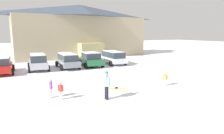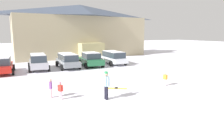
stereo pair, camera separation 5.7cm
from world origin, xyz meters
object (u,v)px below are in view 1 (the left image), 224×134
(parked_red_sedan, at_px, (2,65))
(parked_white_suv, at_px, (113,57))
(parked_green_coupe, at_px, (90,59))
(skier_child_in_red_jacket, at_px, (61,90))
(skier_adult_in_blue_parka, at_px, (107,84))
(parked_grey_wagon, at_px, (67,60))
(skier_child_in_purple_jacket, at_px, (51,87))
(ski_lodge, at_px, (80,31))
(skier_child_in_orange_jacket, at_px, (165,78))
(pair_of_skis, at_px, (117,88))
(parked_silver_wagon, at_px, (38,61))

(parked_red_sedan, height_order, parked_white_suv, parked_white_suv)
(parked_green_coupe, xyz_separation_m, skier_child_in_red_jacket, (-5.90, -10.63, -0.24))
(parked_red_sedan, xyz_separation_m, skier_adult_in_blue_parka, (5.75, -11.41, 0.13))
(parked_grey_wagon, distance_m, skier_child_in_purple_jacket, 10.58)
(skier_child_in_red_jacket, xyz_separation_m, skier_adult_in_blue_parka, (2.42, -1.17, 0.35))
(parked_red_sedan, relative_size, skier_child_in_purple_jacket, 3.77)
(ski_lodge, height_order, skier_child_in_purple_jacket, ski_lodge)
(skier_child_in_orange_jacket, bearing_deg, skier_child_in_red_jacket, 177.50)
(parked_red_sedan, relative_size, parked_grey_wagon, 0.93)
(skier_child_in_red_jacket, xyz_separation_m, pair_of_skis, (4.06, 0.59, -0.57))
(parked_silver_wagon, relative_size, parked_white_suv, 0.92)
(ski_lodge, height_order, parked_silver_wagon, ski_lodge)
(parked_red_sedan, distance_m, parked_silver_wagon, 3.42)
(skier_adult_in_blue_parka, distance_m, pair_of_skis, 2.58)
(parked_grey_wagon, distance_m, parked_green_coupe, 2.77)
(parked_red_sedan, height_order, skier_adult_in_blue_parka, skier_adult_in_blue_parka)
(parked_red_sedan, height_order, parked_silver_wagon, parked_silver_wagon)
(skier_child_in_purple_jacket, bearing_deg, parked_white_suv, 47.11)
(parked_grey_wagon, distance_m, skier_adult_in_blue_parka, 11.78)
(skier_child_in_purple_jacket, bearing_deg, skier_child_in_orange_jacket, -6.75)
(ski_lodge, relative_size, skier_child_in_orange_jacket, 21.94)
(parked_green_coupe, bearing_deg, parked_white_suv, 2.40)
(parked_white_suv, height_order, skier_adult_in_blue_parka, skier_adult_in_blue_parka)
(parked_green_coupe, bearing_deg, skier_adult_in_blue_parka, -106.44)
(parked_red_sedan, xyz_separation_m, parked_white_suv, (12.31, 0.52, 0.07))
(ski_lodge, height_order, parked_green_coupe, ski_lodge)
(parked_grey_wagon, bearing_deg, ski_lodge, 64.66)
(ski_lodge, distance_m, pair_of_skis, 21.57)
(parked_silver_wagon, bearing_deg, parked_green_coupe, -2.01)
(parked_green_coupe, relative_size, skier_adult_in_blue_parka, 2.83)
(parked_silver_wagon, height_order, skier_child_in_purple_jacket, parked_silver_wagon)
(parked_red_sedan, bearing_deg, skier_child_in_red_jacket, -71.97)
(skier_child_in_red_jacket, xyz_separation_m, skier_child_in_orange_jacket, (7.64, -0.33, -0.03))
(parked_white_suv, bearing_deg, skier_child_in_orange_jacket, -96.86)
(parked_silver_wagon, distance_m, skier_adult_in_blue_parka, 12.24)
(ski_lodge, distance_m, parked_silver_wagon, 13.72)
(skier_child_in_red_jacket, xyz_separation_m, skier_child_in_purple_jacket, (-0.44, 0.62, 0.07))
(ski_lodge, distance_m, skier_child_in_purple_jacket, 22.73)
(parked_grey_wagon, bearing_deg, parked_green_coupe, 1.00)
(parked_green_coupe, bearing_deg, parked_red_sedan, -177.56)
(ski_lodge, height_order, pair_of_skis, ski_lodge)
(parked_white_suv, bearing_deg, pair_of_skis, -115.81)
(parked_red_sedan, xyz_separation_m, skier_child_in_orange_jacket, (10.97, -10.57, -0.25))
(parked_white_suv, distance_m, skier_child_in_orange_jacket, 11.18)
(parked_white_suv, bearing_deg, parked_red_sedan, -177.57)
(parked_grey_wagon, relative_size, skier_child_in_purple_jacket, 4.04)
(parked_green_coupe, distance_m, pair_of_skis, 10.24)
(parked_silver_wagon, xyz_separation_m, skier_adult_in_blue_parka, (2.38, -12.01, 0.04))
(pair_of_skis, bearing_deg, skier_child_in_orange_jacket, -14.42)
(parked_silver_wagon, xyz_separation_m, pair_of_skis, (4.02, -10.25, -0.89))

